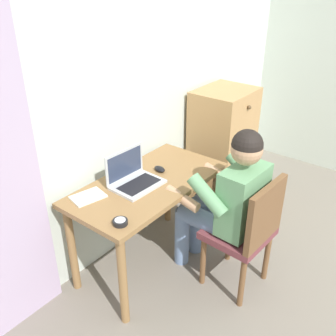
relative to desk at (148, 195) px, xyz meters
name	(u,v)px	position (x,y,z in m)	size (l,w,h in m)	color
wall_back	(132,90)	(0.27, 0.37, 0.64)	(4.80, 0.05, 2.50)	silver
desk	(148,195)	(0.00, 0.00, 0.00)	(1.18, 0.60, 0.72)	olive
dresser	(222,146)	(1.16, 0.09, -0.06)	(0.55, 0.48, 1.10)	tan
chair	(248,230)	(0.22, -0.68, -0.12)	(0.44, 0.42, 0.88)	brown
person_seated	(227,198)	(0.23, -0.50, 0.06)	(0.54, 0.60, 1.20)	#6B84AD
laptop	(133,178)	(-0.08, 0.06, 0.16)	(0.35, 0.26, 0.24)	#B7BABF
computer_mouse	(160,169)	(0.17, 0.04, 0.13)	(0.06, 0.10, 0.03)	black
desk_clock	(120,222)	(-0.47, -0.20, 0.13)	(0.09, 0.09, 0.03)	black
notebook_pad	(88,197)	(-0.40, 0.17, 0.12)	(0.21, 0.15, 0.01)	silver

